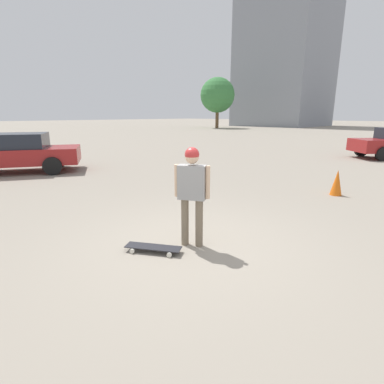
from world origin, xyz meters
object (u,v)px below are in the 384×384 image
object	(u,v)px
person	(192,187)
car_parked_near	(15,152)
traffic_cone	(337,183)
skateboard	(153,248)

from	to	relation	value
person	car_parked_near	distance (m)	9.41
traffic_cone	skateboard	bearing A→B (deg)	81.74
skateboard	traffic_cone	bearing A→B (deg)	-129.81
skateboard	car_parked_near	xyz separation A→B (m)	(9.14, -0.69, 0.69)
skateboard	traffic_cone	distance (m)	5.80
person	traffic_cone	world-z (taller)	person
car_parked_near	traffic_cone	distance (m)	11.18
skateboard	car_parked_near	world-z (taller)	car_parked_near
skateboard	car_parked_near	bearing A→B (deg)	-35.86
skateboard	traffic_cone	world-z (taller)	traffic_cone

